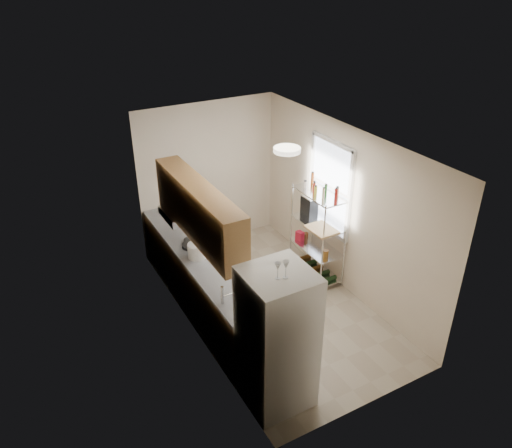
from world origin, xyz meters
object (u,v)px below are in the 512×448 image
(refrigerator, at_px, (277,339))
(cutting_board, at_px, (322,229))
(espresso_machine, at_px, (309,205))
(frying_pan_large, at_px, (191,245))
(rice_cooker, at_px, (197,251))

(refrigerator, bearing_deg, cutting_board, 42.54)
(refrigerator, distance_m, cutting_board, 2.40)
(cutting_board, height_order, espresso_machine, espresso_machine)
(frying_pan_large, height_order, cutting_board, cutting_board)
(frying_pan_large, relative_size, cutting_board, 0.58)
(refrigerator, bearing_deg, frying_pan_large, 91.98)
(rice_cooker, bearing_deg, cutting_board, -11.53)
(rice_cooker, xyz_separation_m, cutting_board, (1.88, -0.38, 0.02))
(refrigerator, height_order, cutting_board, refrigerator)
(refrigerator, distance_m, espresso_machine, 2.93)
(rice_cooker, height_order, cutting_board, rice_cooker)
(rice_cooker, distance_m, espresso_machine, 2.05)
(refrigerator, height_order, espresso_machine, refrigerator)
(cutting_board, bearing_deg, frying_pan_large, 159.62)
(rice_cooker, distance_m, frying_pan_large, 0.32)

